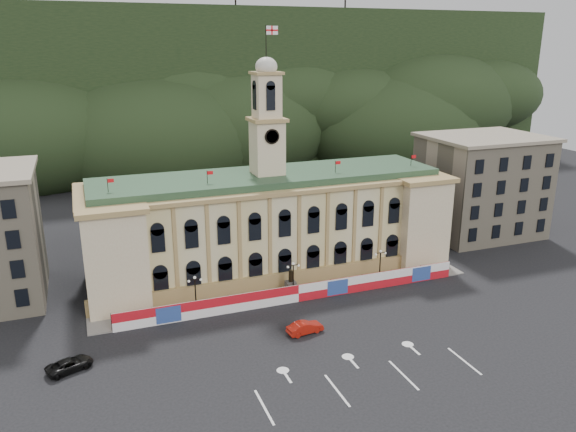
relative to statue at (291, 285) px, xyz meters
name	(u,v)px	position (x,y,z in m)	size (l,w,h in m)	color
ground	(346,355)	(0.00, -18.00, -1.19)	(260.00, 260.00, 0.00)	black
lane_markings	(366,377)	(0.00, -23.00, -1.18)	(26.00, 10.00, 0.02)	white
hill_ridge	(168,96)	(0.03, 103.99, 18.30)	(230.00, 80.00, 64.00)	black
city_hall	(269,222)	(0.00, 9.63, 6.66)	(56.20, 17.60, 37.10)	beige
side_building_right	(481,185)	(43.00, 12.93, 8.14)	(21.00, 17.00, 18.60)	tan
hoarding_fence	(299,293)	(0.06, -2.93, 0.06)	(50.00, 0.44, 2.50)	red
pavement	(291,293)	(0.00, -0.25, -1.11)	(56.00, 5.50, 0.16)	slate
statue	(291,285)	(0.00, 0.00, 0.00)	(1.40, 1.40, 3.72)	#595651
lamp_left	(195,291)	(-14.00, -1.00, 1.89)	(1.96, 0.44, 5.15)	black
lamp_center	(293,276)	(0.00, -1.00, 1.89)	(1.96, 0.44, 5.15)	black
lamp_right	(380,263)	(14.00, -1.00, 1.89)	(1.96, 0.44, 5.15)	black
red_sedan	(305,328)	(-2.53, -11.63, -0.42)	(4.82, 2.21, 1.53)	#A9170C
black_suv	(70,365)	(-30.00, -10.19, -0.49)	(5.53, 4.03, 1.40)	black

